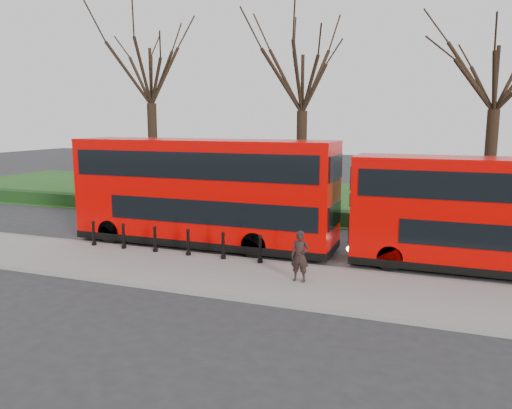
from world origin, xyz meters
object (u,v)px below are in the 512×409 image
at_px(bollard_row, 171,241).
at_px(bus_rear, 501,217).
at_px(bus_lead, 203,193).
at_px(pedestrian, 300,256).

height_order(bollard_row, bus_rear, bus_rear).
bearing_deg(bollard_row, bus_rear, 10.60).
distance_m(bollard_row, bus_rear, 12.20).
bearing_deg(bus_lead, pedestrian, -34.81).
relative_size(bollard_row, bus_lead, 0.67).
distance_m(bus_lead, bus_rear, 11.60).
relative_size(bollard_row, bus_rear, 0.75).
relative_size(bus_lead, bus_rear, 1.12).
bearing_deg(bus_lead, bus_rear, 0.17).
height_order(bollard_row, bus_lead, bus_lead).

